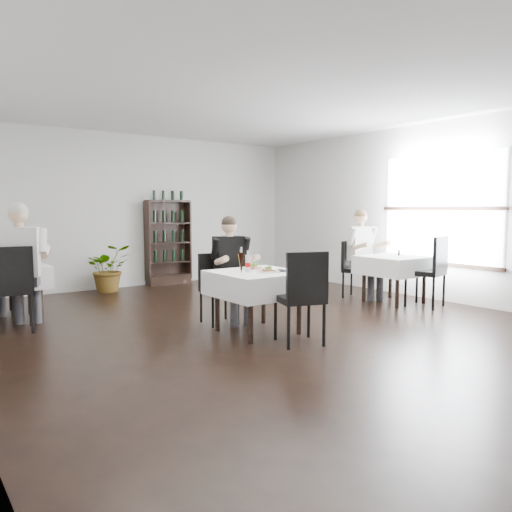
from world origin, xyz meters
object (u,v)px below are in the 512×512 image
(potted_tree, at_px, (109,268))
(diner_main, at_px, (232,261))
(wine_shelf, at_px, (168,243))
(main_table, at_px, (258,283))

(potted_tree, relative_size, diner_main, 0.61)
(wine_shelf, height_order, diner_main, wine_shelf)
(wine_shelf, xyz_separation_m, main_table, (-0.90, -4.31, -0.23))
(potted_tree, distance_m, diner_main, 3.46)
(main_table, height_order, potted_tree, potted_tree)
(wine_shelf, bearing_deg, potted_tree, -170.61)
(main_table, bearing_deg, potted_tree, 95.94)
(wine_shelf, distance_m, main_table, 4.41)
(wine_shelf, relative_size, potted_tree, 1.97)
(potted_tree, height_order, diner_main, diner_main)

